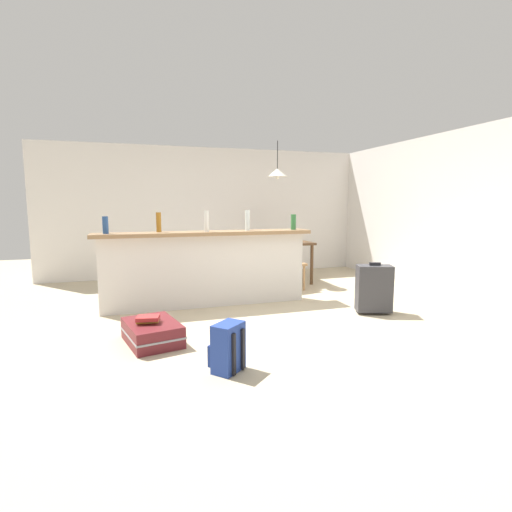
{
  "coord_description": "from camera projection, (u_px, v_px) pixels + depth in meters",
  "views": [
    {
      "loc": [
        -1.62,
        -4.73,
        1.43
      ],
      "look_at": [
        0.0,
        0.31,
        0.71
      ],
      "focal_mm": 27.58,
      "sensor_mm": 36.0,
      "label": 1
    }
  ],
  "objects": [
    {
      "name": "ground_plane",
      "position": [
        263.0,
        315.0,
        5.15
      ],
      "size": [
        13.0,
        13.0,
        0.05
      ],
      "primitive_type": "cube",
      "color": "#BCAD8E"
    },
    {
      "name": "partition_half_wall",
      "position": [
        207.0,
        271.0,
        5.43
      ],
      "size": [
        2.8,
        0.2,
        0.99
      ],
      "primitive_type": "cube",
      "color": "silver",
      "rests_on": "ground_plane"
    },
    {
      "name": "wall_right",
      "position": [
        440.0,
        214.0,
        6.18
      ],
      "size": [
        0.1,
        6.0,
        2.5
      ],
      "primitive_type": "cube",
      "color": "silver",
      "rests_on": "ground_plane"
    },
    {
      "name": "bottle_clear",
      "position": [
        248.0,
        220.0,
        5.54
      ],
      "size": [
        0.06,
        0.06,
        0.29
      ],
      "primitive_type": "cylinder",
      "color": "silver",
      "rests_on": "bar_countertop"
    },
    {
      "name": "pendant_lamp",
      "position": [
        277.0,
        173.0,
        6.88
      ],
      "size": [
        0.34,
        0.34,
        0.66
      ],
      "color": "black"
    },
    {
      "name": "dining_table",
      "position": [
        279.0,
        247.0,
        7.04
      ],
      "size": [
        1.1,
        0.8,
        0.74
      ],
      "color": "#4C331E",
      "rests_on": "ground_plane"
    },
    {
      "name": "dining_chair_near_partition",
      "position": [
        288.0,
        258.0,
        6.54
      ],
      "size": [
        0.48,
        0.48,
        0.93
      ],
      "color": "#9E754C",
      "rests_on": "ground_plane"
    },
    {
      "name": "wall_back",
      "position": [
        214.0,
        212.0,
        7.85
      ],
      "size": [
        6.6,
        0.1,
        2.5
      ],
      "primitive_type": "cube",
      "color": "silver",
      "rests_on": "ground_plane"
    },
    {
      "name": "book_stack",
      "position": [
        148.0,
        319.0,
        4.0
      ],
      "size": [
        0.25,
        0.26,
        0.07
      ],
      "color": "gold",
      "rests_on": "suitcase_flat_maroon"
    },
    {
      "name": "bottle_white",
      "position": [
        206.0,
        221.0,
        5.29
      ],
      "size": [
        0.06,
        0.06,
        0.28
      ],
      "primitive_type": "cylinder",
      "color": "silver",
      "rests_on": "bar_countertop"
    },
    {
      "name": "suitcase_upright_charcoal",
      "position": [
        374.0,
        288.0,
        5.09
      ],
      "size": [
        0.5,
        0.38,
        0.67
      ],
      "color": "#38383D",
      "rests_on": "ground_plane"
    },
    {
      "name": "bottle_blue",
      "position": [
        105.0,
        225.0,
        4.95
      ],
      "size": [
        0.07,
        0.07,
        0.22
      ],
      "primitive_type": "cylinder",
      "color": "#284C89",
      "rests_on": "bar_countertop"
    },
    {
      "name": "suitcase_flat_maroon",
      "position": [
        152.0,
        332.0,
        4.03
      ],
      "size": [
        0.63,
        0.88,
        0.22
      ],
      "color": "maroon",
      "rests_on": "ground_plane"
    },
    {
      "name": "backpack_blue",
      "position": [
        228.0,
        348.0,
        3.35
      ],
      "size": [
        0.34,
        0.34,
        0.42
      ],
      "color": "#233D93",
      "rests_on": "ground_plane"
    },
    {
      "name": "bottle_amber",
      "position": [
        159.0,
        222.0,
        5.24
      ],
      "size": [
        0.07,
        0.07,
        0.26
      ],
      "primitive_type": "cylinder",
      "color": "#9E661E",
      "rests_on": "bar_countertop"
    },
    {
      "name": "bar_countertop",
      "position": [
        206.0,
        233.0,
        5.36
      ],
      "size": [
        2.96,
        0.4,
        0.05
      ],
      "primitive_type": "cube",
      "color": "#93704C",
      "rests_on": "partition_half_wall"
    },
    {
      "name": "bottle_green",
      "position": [
        293.0,
        222.0,
        5.71
      ],
      "size": [
        0.07,
        0.07,
        0.22
      ],
      "primitive_type": "cylinder",
      "color": "#2D6B38",
      "rests_on": "bar_countertop"
    }
  ]
}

